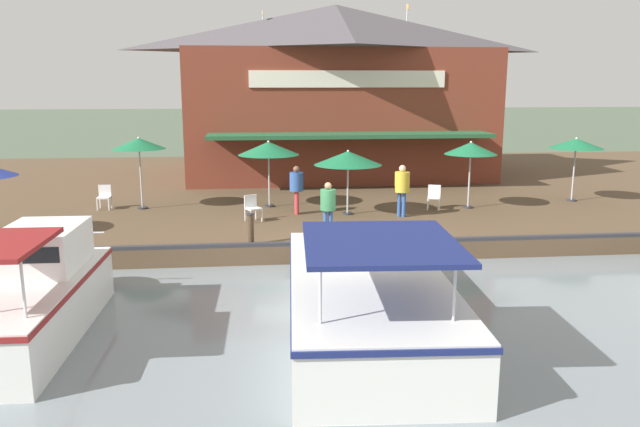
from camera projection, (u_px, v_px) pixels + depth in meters
The scene contains 20 objects.
ground_plane at pixel (356, 265), 17.53m from camera, with size 220.00×220.00×0.00m, color #4C5B47.
quay_deck at pixel (317, 190), 28.17m from camera, with size 22.00×56.00×0.60m, color brown.
quay_edge_fender at pixel (356, 242), 17.49m from camera, with size 0.20×50.40×0.10m, color #2D2D33.
waterfront_restaurant at pixel (335, 90), 30.25m from camera, with size 10.30×14.52×8.12m.
patio_umbrella_near_quay_edge at pixel (576, 144), 23.39m from camera, with size 2.00×2.00×2.42m.
patio_umbrella_mid_patio_left at pixel (139, 144), 21.90m from camera, with size 1.85×1.85×2.57m.
patio_umbrella_mid_patio_right at pixel (348, 158), 21.02m from camera, with size 2.30×2.30×2.22m.
patio_umbrella_far_corner at pixel (269, 148), 22.31m from camera, with size 2.19×2.19×2.41m.
patio_umbrella_back_row at pixel (471, 149), 22.06m from camera, with size 1.86×1.86×2.41m.
cafe_chair_far_corner_seat at pixel (252, 207), 20.29m from camera, with size 0.60×0.60×0.85m.
cafe_chair_under_first_umbrella at pixel (434, 196), 22.25m from camera, with size 0.56×0.56×0.85m.
cafe_chair_facing_river at pixel (104, 196), 22.25m from camera, with size 0.45×0.45×0.85m.
person_at_quay_edge at pixel (297, 184), 21.26m from camera, with size 0.47×0.47×1.66m.
person_mid_patio at pixel (328, 203), 18.23m from camera, with size 0.45×0.45×1.60m.
person_near_entrance at pixel (402, 184), 20.81m from camera, with size 0.50×0.50×1.75m.
motorboat_nearest_quay at pixel (42, 291), 12.77m from camera, with size 6.27×2.01×2.28m.
motorboat_second_along at pixel (362, 287), 13.29m from camera, with size 8.50×3.47×2.34m.
mooring_post at pixel (251, 228), 17.35m from camera, with size 0.22×0.22×0.89m.
tree_behind_restaurant at pixel (295, 78), 32.67m from camera, with size 3.53×3.36×6.47m.
tree_upstream_bank at pixel (347, 72), 31.96m from camera, with size 3.57×3.40×6.82m.
Camera 1 is at (16.66, -2.75, 5.03)m, focal length 35.00 mm.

